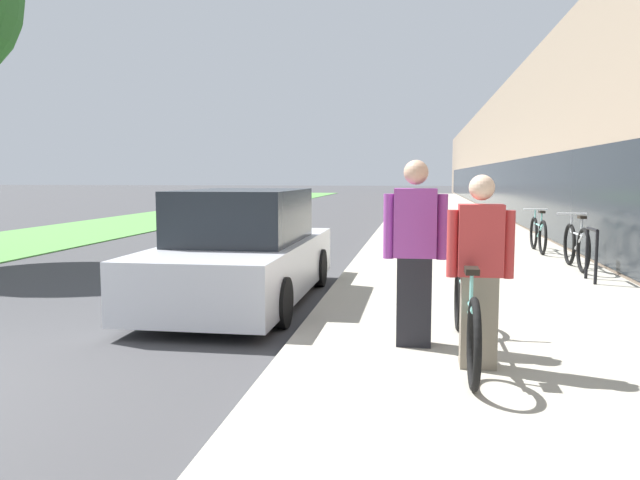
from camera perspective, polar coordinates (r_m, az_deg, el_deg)
sidewalk_slab at (r=24.92m, az=11.39°, el=1.83°), size 4.58×70.00×0.12m
storefront_facade at (r=33.89m, az=23.51°, el=7.10°), size 10.01×70.00×5.57m
lawn_strip at (r=30.79m, az=-11.18°, el=2.50°), size 4.60×70.00×0.03m
tandem_bicycle at (r=5.91m, az=13.14°, el=-6.62°), size 0.52×2.62×0.91m
person_rider at (r=5.51m, az=14.39°, el=-2.82°), size 0.56×0.22×1.66m
person_bystander at (r=6.10m, az=8.66°, el=-1.20°), size 0.61×0.24×1.80m
bike_rack_hoop at (r=10.63m, az=23.59°, el=-0.76°), size 0.05×0.60×0.84m
cruiser_bike_nearest at (r=12.00m, az=22.38°, el=-0.51°), size 0.52×1.77×0.98m
cruiser_bike_middle at (r=14.40m, az=19.32°, el=0.52°), size 0.52×1.77×0.92m
parked_sedan_curbside at (r=8.77m, az=-7.01°, el=-1.12°), size 1.87×4.64×1.58m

